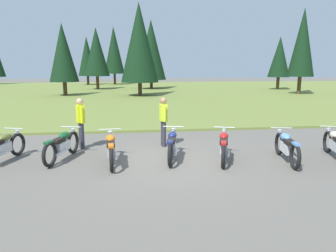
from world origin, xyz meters
The scene contains 12 objects.
ground_plane centered at (0.00, 0.00, 0.00)m, with size 140.00×140.00×0.00m, color #605B54.
grass_moorland centered at (0.00, 25.99, 0.05)m, with size 80.00×44.00×0.10m, color olive.
forest_treeline centered at (-6.37, 29.13, 4.50)m, with size 41.03×26.71×8.78m.
motorcycle_olive centered at (-4.76, 0.42, 0.44)m, with size 0.81×2.04×0.88m.
motorcycle_british_green centered at (-3.12, 0.47, 0.44)m, with size 0.80×2.05×0.88m.
motorcycle_orange centered at (-1.69, -0.08, 0.44)m, with size 0.62×2.10×0.88m.
motorcycle_navy centered at (0.06, 0.12, 0.44)m, with size 0.69×2.08×0.88m.
motorcycle_red centered at (1.52, -0.19, 0.44)m, with size 0.85×2.03×0.88m.
motorcycle_sky_blue centered at (3.27, -0.50, 0.44)m, with size 0.65×2.08×0.88m.
motorcycle_cream centered at (4.84, -0.44, 0.44)m, with size 0.81×2.04×0.88m.
rider_near_row_end centered at (-0.02, 1.69, 0.95)m, with size 0.26×0.55×1.67m.
rider_in_hivis_vest centered at (-2.76, 1.73, 0.95)m, with size 0.33×0.52×1.67m.
Camera 1 is at (-1.13, -8.52, 2.64)m, focal length 32.91 mm.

